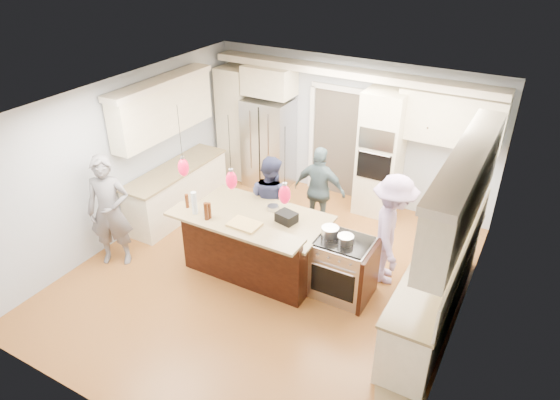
# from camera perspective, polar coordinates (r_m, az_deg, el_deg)

# --- Properties ---
(ground_plane) EXTENTS (6.00, 6.00, 0.00)m
(ground_plane) POSITION_cam_1_polar(r_m,az_deg,el_deg) (7.80, -1.27, -8.49)
(ground_plane) COLOR #AE6C2F
(ground_plane) RESTS_ON ground
(room_shell) EXTENTS (5.54, 6.04, 2.72)m
(room_shell) POSITION_cam_1_polar(r_m,az_deg,el_deg) (6.83, -1.44, 3.63)
(room_shell) COLOR #B2BCC6
(room_shell) RESTS_ON ground
(refrigerator) EXTENTS (0.90, 0.70, 1.80)m
(refrigerator) POSITION_cam_1_polar(r_m,az_deg,el_deg) (10.00, -1.33, 6.51)
(refrigerator) COLOR #B7B7BC
(refrigerator) RESTS_ON ground
(oven_column) EXTENTS (0.72, 0.69, 2.30)m
(oven_column) POSITION_cam_1_polar(r_m,az_deg,el_deg) (9.07, 11.42, 5.14)
(oven_column) COLOR #F8EEC9
(oven_column) RESTS_ON ground
(back_upper_cabinets) EXTENTS (5.30, 0.61, 2.54)m
(back_upper_cabinets) POSITION_cam_1_polar(r_m,az_deg,el_deg) (9.47, 3.26, 10.12)
(back_upper_cabinets) COLOR #F8EEC9
(back_upper_cabinets) RESTS_ON ground
(right_counter_run) EXTENTS (0.64, 3.10, 2.51)m
(right_counter_run) POSITION_cam_1_polar(r_m,az_deg,el_deg) (6.75, 18.28, -5.88)
(right_counter_run) COLOR #F8EEC9
(right_counter_run) RESTS_ON ground
(left_cabinets) EXTENTS (0.64, 2.30, 2.51)m
(left_cabinets) POSITION_cam_1_polar(r_m,az_deg,el_deg) (9.07, -12.19, 4.41)
(left_cabinets) COLOR #F8EEC9
(left_cabinets) RESTS_ON ground
(kitchen_island) EXTENTS (2.10, 1.46, 1.12)m
(kitchen_island) POSITION_cam_1_polar(r_m,az_deg,el_deg) (7.67, -2.65, -4.78)
(kitchen_island) COLOR black
(kitchen_island) RESTS_ON ground
(island_range) EXTENTS (0.82, 0.71, 0.92)m
(island_range) POSITION_cam_1_polar(r_m,az_deg,el_deg) (7.23, 7.32, -7.71)
(island_range) COLOR #B7B7BC
(island_range) RESTS_ON ground
(pendant_lights) EXTENTS (1.75, 0.15, 1.03)m
(pendant_lights) POSITION_cam_1_polar(r_m,az_deg,el_deg) (6.58, -5.58, 2.28)
(pendant_lights) COLOR black
(pendant_lights) RESTS_ON ground
(person_bar_end) EXTENTS (0.79, 0.71, 1.82)m
(person_bar_end) POSITION_cam_1_polar(r_m,az_deg,el_deg) (8.02, -18.90, -1.24)
(person_bar_end) COLOR slate
(person_bar_end) RESTS_ON ground
(person_far_left) EXTENTS (0.84, 0.70, 1.55)m
(person_far_left) POSITION_cam_1_polar(r_m,az_deg,el_deg) (8.17, -1.10, -0.00)
(person_far_left) COLOR #2A2F52
(person_far_left) RESTS_ON ground
(person_far_right) EXTENTS (0.93, 0.42, 1.55)m
(person_far_right) POSITION_cam_1_polar(r_m,az_deg,el_deg) (8.50, 4.55, 1.13)
(person_far_right) COLOR #4D666C
(person_far_right) RESTS_ON ground
(person_range_side) EXTENTS (0.96, 1.26, 1.73)m
(person_range_side) POSITION_cam_1_polar(r_m,az_deg,el_deg) (7.41, 12.64, -3.39)
(person_range_side) COLOR #A488B7
(person_range_side) RESTS_ON ground
(floor_rug) EXTENTS (0.84, 1.01, 0.01)m
(floor_rug) POSITION_cam_1_polar(r_m,az_deg,el_deg) (6.45, 13.53, -19.56)
(floor_rug) COLOR olive
(floor_rug) RESTS_ON ground
(water_bottle) EXTENTS (0.09, 0.09, 0.34)m
(water_bottle) POSITION_cam_1_polar(r_m,az_deg,el_deg) (7.16, -9.76, -0.33)
(water_bottle) COLOR silver
(water_bottle) RESTS_ON kitchen_island
(beer_bottle_a) EXTENTS (0.06, 0.06, 0.21)m
(beer_bottle_a) POSITION_cam_1_polar(r_m,az_deg,el_deg) (7.36, -10.59, -0.11)
(beer_bottle_a) COLOR #431E0C
(beer_bottle_a) RESTS_ON kitchen_island
(beer_bottle_b) EXTENTS (0.07, 0.07, 0.26)m
(beer_bottle_b) POSITION_cam_1_polar(r_m,az_deg,el_deg) (7.00, -8.43, -1.29)
(beer_bottle_b) COLOR #431E0C
(beer_bottle_b) RESTS_ON kitchen_island
(beer_bottle_c) EXTENTS (0.08, 0.08, 0.23)m
(beer_bottle_c) POSITION_cam_1_polar(r_m,az_deg,el_deg) (7.04, -8.09, -1.21)
(beer_bottle_c) COLOR #431E0C
(beer_bottle_c) RESTS_ON kitchen_island
(drink_can) EXTENTS (0.06, 0.06, 0.11)m
(drink_can) POSITION_cam_1_polar(r_m,az_deg,el_deg) (7.10, -8.56, -1.60)
(drink_can) COLOR #B7B7BC
(drink_can) RESTS_ON kitchen_island
(cutting_board) EXTENTS (0.44, 0.32, 0.03)m
(cutting_board) POSITION_cam_1_polar(r_m,az_deg,el_deg) (6.87, -4.07, -2.80)
(cutting_board) COLOR tan
(cutting_board) RESTS_ON kitchen_island
(pot_large) EXTENTS (0.25, 0.25, 0.14)m
(pot_large) POSITION_cam_1_polar(r_m,az_deg,el_deg) (7.00, 5.74, -3.64)
(pot_large) COLOR #B7B7BC
(pot_large) RESTS_ON island_range
(pot_small) EXTENTS (0.23, 0.23, 0.11)m
(pot_small) POSITION_cam_1_polar(r_m,az_deg,el_deg) (6.89, 7.51, -4.48)
(pot_small) COLOR #B7B7BC
(pot_small) RESTS_ON island_range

